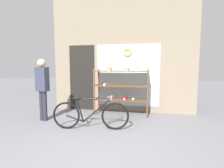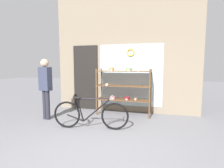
{
  "view_description": "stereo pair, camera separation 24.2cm",
  "coord_description": "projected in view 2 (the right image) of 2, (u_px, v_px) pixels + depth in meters",
  "views": [
    {
      "loc": [
        0.84,
        -2.59,
        1.46
      ],
      "look_at": [
        0.03,
        1.28,
        1.04
      ],
      "focal_mm": 28.0,
      "sensor_mm": 36.0,
      "label": 1
    },
    {
      "loc": [
        1.08,
        -2.53,
        1.46
      ],
      "look_at": [
        0.03,
        1.28,
        1.04
      ],
      "focal_mm": 28.0,
      "sensor_mm": 36.0,
      "label": 2
    }
  ],
  "objects": [
    {
      "name": "storefront_facade",
      "position": [
        123.0,
        50.0,
        5.41
      ],
      "size": [
        4.49,
        0.13,
        3.96
      ],
      "color": "gray",
      "rests_on": "ground_plane"
    },
    {
      "name": "bicycle",
      "position": [
        90.0,
        114.0,
        4.01
      ],
      "size": [
        1.74,
        0.46,
        0.76
      ],
      "rotation": [
        0.0,
        0.0,
        0.15
      ],
      "color": "black",
      "rests_on": "ground_plane"
    },
    {
      "name": "pedestrian",
      "position": [
        45.0,
        84.0,
        4.66
      ],
      "size": [
        0.35,
        0.23,
        1.63
      ],
      "rotation": [
        0.0,
        0.0,
        -0.17
      ],
      "color": "#282833",
      "rests_on": "ground_plane"
    },
    {
      "name": "display_case",
      "position": [
        123.0,
        86.0,
        5.12
      ],
      "size": [
        1.58,
        0.5,
        1.4
      ],
      "color": "brown",
      "rests_on": "ground_plane"
    },
    {
      "name": "ground_plane",
      "position": [
        90.0,
        155.0,
        2.87
      ],
      "size": [
        30.0,
        30.0,
        0.0
      ],
      "primitive_type": "plane",
      "color": "slate"
    }
  ]
}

